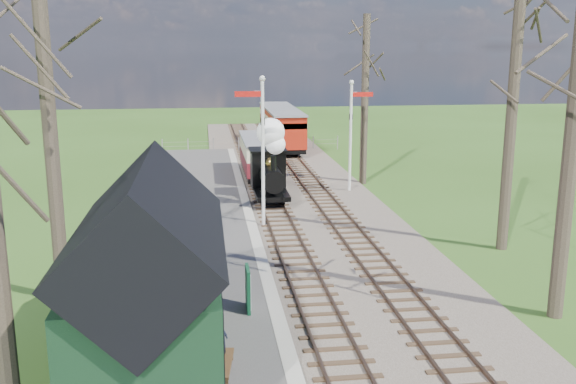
% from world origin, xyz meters
% --- Properties ---
extents(distant_hills, '(114.40, 48.00, 22.02)m').
position_xyz_m(distant_hills, '(1.40, 64.38, -16.21)').
color(distant_hills, '#385B23').
rests_on(distant_hills, ground).
extents(ballast_bed, '(8.00, 60.00, 0.10)m').
position_xyz_m(ballast_bed, '(1.30, 22.00, 0.05)').
color(ballast_bed, brown).
rests_on(ballast_bed, ground).
extents(track_near, '(1.60, 60.00, 0.15)m').
position_xyz_m(track_near, '(0.00, 22.00, 0.10)').
color(track_near, brown).
rests_on(track_near, ground).
extents(track_far, '(1.60, 60.00, 0.15)m').
position_xyz_m(track_far, '(2.60, 22.00, 0.10)').
color(track_far, brown).
rests_on(track_far, ground).
extents(platform, '(5.00, 44.00, 0.20)m').
position_xyz_m(platform, '(-3.50, 14.00, 0.10)').
color(platform, '#474442').
rests_on(platform, ground).
extents(coping_strip, '(0.40, 44.00, 0.21)m').
position_xyz_m(coping_strip, '(-1.20, 14.00, 0.10)').
color(coping_strip, '#B2AD9E').
rests_on(coping_strip, ground).
extents(station_shed, '(3.25, 6.30, 4.78)m').
position_xyz_m(station_shed, '(-4.30, 4.00, 2.27)').
color(station_shed, black).
rests_on(station_shed, platform).
extents(semaphore_near, '(1.22, 0.24, 6.22)m').
position_xyz_m(semaphore_near, '(-0.77, 16.00, 3.62)').
color(semaphore_near, silver).
rests_on(semaphore_near, ground).
extents(semaphore_far, '(1.22, 0.24, 5.72)m').
position_xyz_m(semaphore_far, '(4.37, 22.00, 3.35)').
color(semaphore_far, silver).
rests_on(semaphore_far, ground).
extents(bare_trees, '(15.51, 22.39, 12.00)m').
position_xyz_m(bare_trees, '(1.33, 10.10, 5.21)').
color(bare_trees, '#382D23').
rests_on(bare_trees, ground).
extents(fence_line, '(12.60, 0.08, 1.00)m').
position_xyz_m(fence_line, '(0.30, 36.00, 0.55)').
color(fence_line, slate).
rests_on(fence_line, ground).
extents(locomotive, '(1.62, 3.78, 4.05)m').
position_xyz_m(locomotive, '(-0.01, 19.99, 1.89)').
color(locomotive, black).
rests_on(locomotive, ground).
extents(coach, '(1.89, 6.47, 1.99)m').
position_xyz_m(coach, '(0.00, 26.05, 1.39)').
color(coach, black).
rests_on(coach, ground).
extents(red_carriage_a, '(2.26, 5.59, 2.38)m').
position_xyz_m(red_carriage_a, '(2.60, 34.46, 1.62)').
color(red_carriage_a, black).
rests_on(red_carriage_a, ground).
extents(red_carriage_b, '(2.26, 5.59, 2.38)m').
position_xyz_m(red_carriage_b, '(2.60, 39.96, 1.62)').
color(red_carriage_b, black).
rests_on(red_carriage_b, ground).
extents(sign_board, '(0.11, 0.84, 1.23)m').
position_xyz_m(sign_board, '(-1.95, 7.10, 0.81)').
color(sign_board, '#0F4728').
rests_on(sign_board, platform).
extents(bench, '(0.59, 1.44, 0.80)m').
position_xyz_m(bench, '(-2.87, 3.66, 0.57)').
color(bench, '#4A311A').
rests_on(bench, platform).
extents(person, '(0.37, 0.49, 1.23)m').
position_xyz_m(person, '(-2.78, 3.97, 0.81)').
color(person, black).
rests_on(person, platform).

